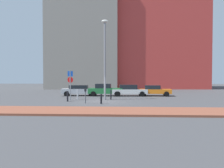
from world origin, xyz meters
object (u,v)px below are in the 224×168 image
Objects in this scene: street_lamp at (105,54)px; parked_car_silver at (79,90)px; parked_car_orange at (154,90)px; traffic_bollard_near at (78,94)px; traffic_bollard_edge at (68,96)px; parked_car_green at (105,90)px; parking_sign_post at (70,82)px; traffic_bollard_mid at (111,95)px; parking_meter at (85,94)px; parked_car_white at (129,90)px; traffic_bollard_far at (101,99)px.

parked_car_silver is at bearing 126.96° from street_lamp.
parked_car_orange is at bearing 41.29° from street_lamp.
traffic_bollard_near reaches higher than traffic_bollard_edge.
parked_car_green is 0.52× the size of street_lamp.
traffic_bollard_near is (0.52, 1.11, -1.39)m from parking_sign_post.
parked_car_orange is 4.09× the size of traffic_bollard_mid.
street_lamp is 7.94× the size of traffic_bollard_near.
parking_meter is at bearing -97.61° from parked_car_green.
street_lamp is at bearing -138.71° from parked_car_orange.
parking_sign_post is at bearing -147.83° from parked_car_orange.
parked_car_white is 3.28× the size of parking_meter.
parking_meter reaches higher than traffic_bollard_edge.
street_lamp is 5.72m from traffic_bollard_far.
traffic_bollard_edge is at bearing -114.88° from parked_car_green.
parking_meter is at bearing -116.80° from parked_car_white.
parked_car_green is at bearing 60.83° from parking_sign_post.
street_lamp reaches higher than parked_car_white.
parked_car_orange is 0.50× the size of street_lamp.
parked_car_white is 6.94m from street_lamp.
parking_meter reaches higher than traffic_bollard_near.
traffic_bollard_near is 2.31m from traffic_bollard_edge.
parked_car_green reaches higher than traffic_bollard_near.
parked_car_green is at bearing 102.62° from traffic_bollard_mid.
parked_car_green is 4.89× the size of traffic_bollard_far.
parked_car_green is at bearing 94.60° from street_lamp.
parked_car_green is 7.43m from traffic_bollard_edge.
street_lamp is at bearing -6.93° from traffic_bollard_near.
parking_sign_post is 4.78m from traffic_bollard_far.
street_lamp reaches higher than parked_car_silver.
street_lamp is at bearing -151.70° from traffic_bollard_mid.
parking_sign_post is 2.99× the size of traffic_bollard_edge.
parked_car_white is 8.47m from parking_sign_post.
parking_sign_post is 1.85m from traffic_bollard_near.
traffic_bollard_near is (-8.87, -4.80, -0.18)m from parked_car_orange.
parking_sign_post reaches higher than parked_car_white.
parked_car_silver is 5.20× the size of traffic_bollard_far.
parked_car_green is 6.51m from parking_sign_post.
parked_car_green is 4.11× the size of traffic_bollard_near.
traffic_bollard_mid is (-2.07, -4.57, -0.23)m from parked_car_white.
parked_car_white is at bearing 0.95° from parked_car_green.
parking_meter is (-7.36, -8.52, 0.17)m from parked_car_orange.
traffic_bollard_far is at bearing -10.91° from parking_meter.
parking_sign_post is 2.88× the size of traffic_bollard_near.
traffic_bollard_near is at bearing 179.52° from traffic_bollard_mid.
traffic_bollard_edge is (-3.12, -6.74, -0.28)m from parked_car_green.
traffic_bollard_edge is (0.20, -6.83, -0.22)m from parked_car_silver.
parked_car_silver is at bearing 178.41° from parked_car_green.
parked_car_orange is 11.74m from traffic_bollard_edge.
parked_car_silver is 6.41m from parked_car_white.
traffic_bollard_near is at bearing 65.08° from parking_sign_post.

